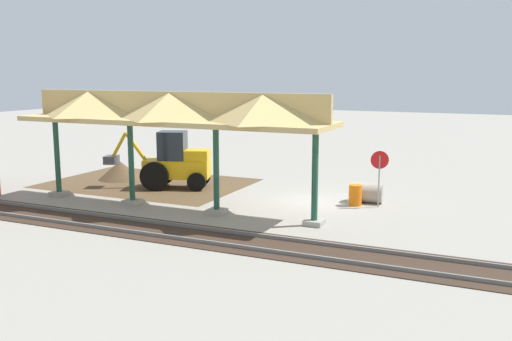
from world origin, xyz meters
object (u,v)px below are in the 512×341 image
Objects in this scene: stop_sign at (379,167)px; backhoe at (174,163)px; concrete_pipe at (367,193)px; traffic_barrel at (355,195)px.

backhoe is (10.12, 0.09, -0.48)m from stop_sign.
stop_sign is at bearing 133.97° from concrete_pipe.
backhoe is at bearing 0.53° from stop_sign.
backhoe is at bearing 4.71° from concrete_pipe.
concrete_pipe is at bearing -175.29° from backhoe.
traffic_barrel reaches higher than concrete_pipe.
concrete_pipe is (-9.46, -0.78, -0.83)m from backhoe.
backhoe is 9.18m from traffic_barrel.
stop_sign is 1.62m from concrete_pipe.
stop_sign is 1.68× the size of concrete_pipe.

